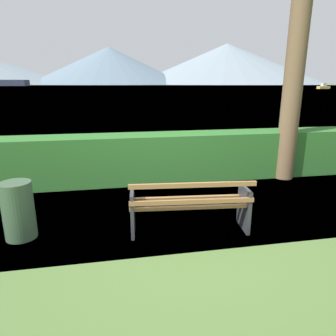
% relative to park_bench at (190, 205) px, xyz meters
% --- Properties ---
extents(ground_plane, '(1400.00, 1400.00, 0.00)m').
position_rel_park_bench_xyz_m(ground_plane, '(0.01, 0.06, -0.43)').
color(ground_plane, '#4C6B33').
extents(water_surface, '(620.00, 620.00, 0.00)m').
position_rel_park_bench_xyz_m(water_surface, '(0.01, 309.41, -0.43)').
color(water_surface, '#6B8EA3').
rests_on(water_surface, ground_plane).
extents(park_bench, '(1.84, 0.74, 0.87)m').
position_rel_park_bench_xyz_m(park_bench, '(0.00, 0.00, 0.00)').
color(park_bench, olive).
rests_on(park_bench, ground_plane).
extents(hedge_row, '(11.50, 0.83, 1.08)m').
position_rel_park_bench_xyz_m(hedge_row, '(0.01, 2.64, 0.11)').
color(hedge_row, '#2D6B28').
rests_on(hedge_row, ground_plane).
extents(trash_bin, '(0.44, 0.44, 0.85)m').
position_rel_park_bench_xyz_m(trash_bin, '(-2.48, 0.28, -0.00)').
color(trash_bin, '#385138').
rests_on(trash_bin, ground_plane).
extents(fishing_boat_near, '(6.22, 2.94, 2.26)m').
position_rel_park_bench_xyz_m(fishing_boat_near, '(88.41, 114.24, 0.36)').
color(fishing_boat_near, gold).
rests_on(fishing_boat_near, water_surface).
extents(distant_hills, '(880.11, 404.33, 76.62)m').
position_rel_park_bench_xyz_m(distant_hills, '(-20.44, 589.66, 34.64)').
color(distant_hills, gray).
rests_on(distant_hills, ground_plane).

